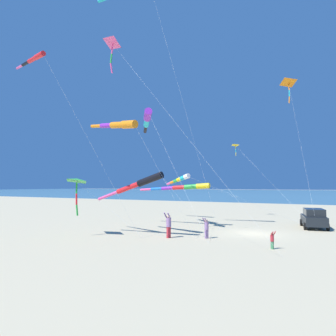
# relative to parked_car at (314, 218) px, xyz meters

# --- Properties ---
(ground_plane) EXTENTS (600.00, 600.00, 0.00)m
(ground_plane) POSITION_rel_parked_car_xyz_m (-5.87, 4.36, -0.95)
(ground_plane) COLOR #C6B58C
(ocean_water_strip) EXTENTS (240.00, 600.00, 0.01)m
(ocean_water_strip) POSITION_rel_parked_car_xyz_m (159.13, 4.36, -0.95)
(ocean_water_strip) COLOR teal
(ocean_water_strip) RESTS_ON ground_plane
(parked_car) EXTENTS (4.57, 2.69, 1.85)m
(parked_car) POSITION_rel_parked_car_xyz_m (0.00, 0.00, 0.00)
(parked_car) COLOR black
(parked_car) RESTS_ON ground_plane
(cooler_box) EXTENTS (0.62, 0.42, 0.42)m
(cooler_box) POSITION_rel_parked_car_xyz_m (2.74, -0.83, -0.74)
(cooler_box) COLOR yellow
(cooler_box) RESTS_ON ground_plane
(person_adult_flyer) EXTENTS (0.64, 0.51, 1.97)m
(person_adult_flyer) POSITION_rel_parked_car_xyz_m (-11.10, 9.60, 0.12)
(person_adult_flyer) COLOR #B72833
(person_adult_flyer) RESTS_ON ground_plane
(person_child_green_jacket) EXTENTS (0.57, 0.53, 1.58)m
(person_child_green_jacket) POSITION_rel_parked_car_xyz_m (-9.96, 6.94, -0.09)
(person_child_green_jacket) COLOR #8E6B9E
(person_child_green_jacket) RESTS_ON ground_plane
(person_child_grey_jacket) EXTENTS (0.39, 0.41, 1.14)m
(person_child_grey_jacket) POSITION_rel_parked_car_xyz_m (-11.63, 1.88, -0.33)
(person_child_grey_jacket) COLOR #3D7F51
(person_child_grey_jacket) RESTS_ON ground_plane
(kite_windsock_long_streamer_left) EXTENTS (7.42, 10.10, 11.36)m
(kite_windsock_long_streamer_left) POSITION_rel_parked_car_xyz_m (-6.89, 14.24, 9.63)
(kite_windsock_long_streamer_left) COLOR purple
(kite_windsock_long_streamer_left) RESTS_ON ground_plane
(kite_windsock_black_fish_shape) EXTENTS (6.75, 15.69, 4.28)m
(kite_windsock_black_fish_shape) POSITION_rel_parked_car_xyz_m (-3.93, 11.80, 2.89)
(kite_windsock_black_fish_shape) COLOR yellow
(kite_windsock_black_fish_shape) RESTS_ON ground_plane
(kite_windsock_orange_high_right) EXTENTS (1.69, 16.18, 5.51)m
(kite_windsock_orange_high_right) POSITION_rel_parked_car_xyz_m (1.92, 14.86, 3.90)
(kite_windsock_orange_high_right) COLOR white
(kite_windsock_orange_high_right) RESTS_ON ground_plane
(kite_delta_blue_topmost) EXTENTS (2.18, 14.11, 16.17)m
(kite_delta_blue_topmost) POSITION_rel_parked_car_xyz_m (-12.56, 14.02, 14.78)
(kite_delta_blue_topmost) COLOR #EF4C93
(kite_delta_blue_topmost) RESTS_ON ground_plane
(kite_delta_magenta_far_left) EXTENTS (9.68, 10.31, 9.49)m
(kite_delta_magenta_far_left) POSITION_rel_parked_car_xyz_m (6.80, 9.24, 8.27)
(kite_delta_magenta_far_left) COLOR yellow
(kite_delta_magenta_far_left) RESTS_ON ground_plane
(kite_windsock_striped_overhead) EXTENTS (5.46, 9.83, 13.76)m
(kite_windsock_striped_overhead) POSITION_rel_parked_car_xyz_m (-17.14, 17.84, 12.48)
(kite_windsock_striped_overhead) COLOR red
(kite_windsock_striped_overhead) RESTS_ON ground_plane
(kite_delta_white_trailing) EXTENTS (2.77, 6.31, 4.72)m
(kite_delta_white_trailing) POSITION_rel_parked_car_xyz_m (-13.94, 16.40, 3.39)
(kite_delta_white_trailing) COLOR green
(kite_delta_white_trailing) RESTS_ON ground_plane
(kite_windsock_purple_drifting) EXTENTS (2.07, 10.02, 5.09)m
(kite_windsock_purple_drifting) POSITION_rel_parked_car_xyz_m (-11.64, 12.08, 3.19)
(kite_windsock_purple_drifting) COLOR black
(kite_windsock_purple_drifting) RESTS_ON ground_plane
(kite_delta_green_low_center) EXTENTS (1.65, 3.03, 14.41)m
(kite_delta_green_low_center) POSITION_rel_parked_car_xyz_m (-0.83, 1.82, 13.00)
(kite_delta_green_low_center) COLOR orange
(kite_delta_green_low_center) RESTS_ON ground_plane
(kite_windsock_checkered_midright) EXTENTS (2.63, 9.42, 9.34)m
(kite_windsock_checkered_midright) POSITION_rel_parked_car_xyz_m (-12.66, 13.31, 7.89)
(kite_windsock_checkered_midright) COLOR orange
(kite_windsock_checkered_midright) RESTS_ON ground_plane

